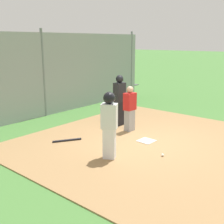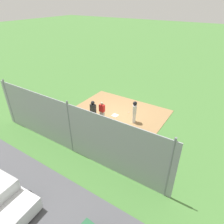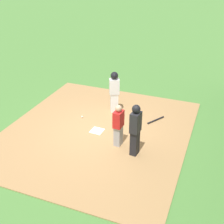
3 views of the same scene
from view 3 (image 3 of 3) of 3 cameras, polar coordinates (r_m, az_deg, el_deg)
name	(u,v)px [view 3 (image 3 of 3)]	position (r m, az deg, el deg)	size (l,w,h in m)	color
ground_plane	(97,132)	(10.78, -2.88, -3.79)	(140.00, 140.00, 0.00)	#477A38
dirt_infield	(97,131)	(10.77, -2.88, -3.73)	(7.20, 6.40, 0.03)	#9E774C
home_plate	(97,131)	(10.76, -2.89, -3.61)	(0.44, 0.44, 0.02)	white
catcher	(118,125)	(9.64, 1.23, -2.52)	(0.39, 0.28, 1.47)	#9E9EA3
umpire	(135,129)	(9.14, 4.49, -3.28)	(0.41, 0.30, 1.74)	black
runner	(114,89)	(11.64, 0.45, 4.36)	(0.41, 0.46, 1.69)	silver
baseball_bat	(156,120)	(11.50, 8.38, -1.53)	(0.06, 0.06, 0.85)	black
baseball	(82,117)	(11.65, -5.76, -0.91)	(0.07, 0.07, 0.07)	white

